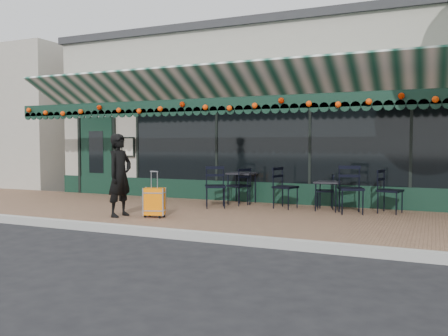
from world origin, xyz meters
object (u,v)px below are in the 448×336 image
at_px(cafe_table_b, 242,176).
at_px(chair_a_right, 390,191).
at_px(chair_a_front, 351,189).
at_px(chair_b_front, 215,187).
at_px(cafe_table_a, 328,184).
at_px(chair_a_left, 325,191).
at_px(chair_b_left, 239,186).
at_px(woman, 120,175).
at_px(suitcase, 154,202).
at_px(chair_b_right, 285,187).

relative_size(cafe_table_b, chair_a_right, 0.81).
distance_m(chair_a_front, chair_b_front, 2.96).
height_order(cafe_table_a, chair_a_front, chair_a_front).
xyz_separation_m(chair_a_left, chair_b_left, (-1.99, -0.18, 0.05)).
relative_size(woman, cafe_table_a, 2.59).
relative_size(chair_a_left, chair_b_front, 0.82).
relative_size(chair_a_right, chair_b_left, 1.04).
xyz_separation_m(chair_a_front, chair_b_left, (-2.63, 0.32, -0.06)).
bearing_deg(chair_a_right, chair_b_left, 104.43).
xyz_separation_m(woman, chair_a_front, (4.12, 2.26, -0.32)).
distance_m(suitcase, chair_b_front, 1.84).
relative_size(suitcase, chair_a_right, 0.98).
bearing_deg(chair_a_right, cafe_table_b, 99.58).
distance_m(suitcase, chair_b_right, 3.02).
height_order(cafe_table_a, chair_a_left, chair_a_left).
relative_size(woman, chair_a_right, 1.78).
bearing_deg(chair_b_front, cafe_table_b, 46.86).
bearing_deg(chair_b_front, cafe_table_a, -14.69).
bearing_deg(chair_a_left, chair_a_front, 36.06).
bearing_deg(chair_a_right, chair_b_front, 114.48).
height_order(chair_a_right, chair_b_right, chair_b_right).
bearing_deg(woman, chair_a_right, -56.38).
xyz_separation_m(suitcase, chair_b_front, (0.49, 1.76, 0.17)).
bearing_deg(chair_b_left, chair_a_left, 120.06).
bearing_deg(chair_b_front, chair_b_left, 37.40).
xyz_separation_m(suitcase, chair_a_left, (2.78, 2.60, 0.09)).
bearing_deg(chair_a_right, woman, 132.12).
distance_m(woman, chair_a_left, 4.46).
xyz_separation_m(woman, cafe_table_b, (1.45, 2.87, -0.15)).
bearing_deg(chair_a_right, suitcase, 134.28).
relative_size(cafe_table_b, chair_b_front, 0.79).
relative_size(cafe_table_a, chair_b_left, 0.72).
distance_m(suitcase, cafe_table_a, 3.72).
height_order(cafe_table_b, chair_b_right, chair_b_right).
height_order(woman, chair_a_front, woman).
xyz_separation_m(chair_a_right, chair_a_front, (-0.74, -0.37, 0.04)).
bearing_deg(chair_b_front, chair_a_left, -7.44).
height_order(suitcase, chair_b_left, suitcase).
distance_m(cafe_table_b, chair_a_front, 2.75).
xyz_separation_m(cafe_table_b, chair_a_left, (2.03, -0.11, -0.28)).
distance_m(chair_a_right, chair_b_right, 2.20).
relative_size(cafe_table_a, chair_a_left, 0.81).
xyz_separation_m(cafe_table_a, chair_b_front, (-2.42, -0.55, -0.10)).
bearing_deg(chair_b_front, chair_b_right, -8.02).
xyz_separation_m(cafe_table_b, chair_b_right, (1.22, -0.42, -0.20)).
height_order(cafe_table_b, chair_a_left, chair_a_left).
bearing_deg(chair_b_left, chair_a_right, 115.53).
relative_size(cafe_table_b, chair_a_front, 0.74).
xyz_separation_m(woman, chair_b_left, (1.49, 2.59, -0.38)).
bearing_deg(chair_b_left, suitcase, 6.53).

